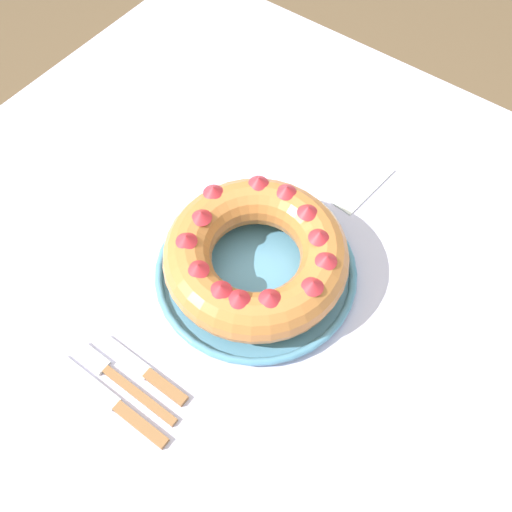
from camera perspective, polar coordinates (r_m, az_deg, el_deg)
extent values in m
plane|color=brown|center=(1.64, -0.02, -15.98)|extent=(8.00, 8.00, 0.00)
cube|color=silver|center=(0.95, -0.03, -3.03)|extent=(1.18, 1.25, 0.03)
cylinder|color=brown|center=(1.72, -4.67, 12.68)|extent=(0.06, 0.06, 0.73)
cylinder|color=#518EB2|center=(0.94, 0.00, -1.68)|extent=(0.30, 0.30, 0.01)
torus|color=#518EB2|center=(0.93, 0.00, -1.41)|extent=(0.31, 0.31, 0.01)
torus|color=#C67538|center=(0.89, 0.00, 0.00)|extent=(0.28, 0.28, 0.07)
cone|color=red|center=(0.82, -3.61, -2.92)|extent=(0.04, 0.04, 0.01)
cone|color=red|center=(0.81, -1.64, -3.95)|extent=(0.04, 0.04, 0.01)
cone|color=red|center=(0.81, 1.34, -3.89)|extent=(0.04, 0.04, 0.01)
cone|color=red|center=(0.82, 5.33, -2.82)|extent=(0.04, 0.04, 0.01)
cone|color=red|center=(0.85, 6.73, -0.25)|extent=(0.05, 0.05, 0.01)
cone|color=red|center=(0.87, 6.06, 2.01)|extent=(0.03, 0.03, 0.01)
cone|color=red|center=(0.89, 4.96, 4.41)|extent=(0.04, 0.04, 0.01)
cone|color=red|center=(0.91, 2.92, 6.35)|extent=(0.05, 0.05, 0.01)
cone|color=red|center=(0.92, 0.24, 7.19)|extent=(0.04, 0.04, 0.01)
cone|color=red|center=(0.91, -4.10, 6.31)|extent=(0.04, 0.04, 0.01)
cone|color=red|center=(0.89, -5.37, 3.80)|extent=(0.04, 0.04, 0.01)
cone|color=red|center=(0.87, -6.68, 1.66)|extent=(0.05, 0.05, 0.01)
cone|color=red|center=(0.84, -5.55, -1.08)|extent=(0.03, 0.03, 0.01)
cube|color=#936038|center=(0.87, -11.06, -12.90)|extent=(0.01, 0.13, 0.01)
cube|color=silver|center=(0.90, -15.31, -9.43)|extent=(0.02, 0.05, 0.01)
cube|color=#936038|center=(0.86, -10.93, -15.49)|extent=(0.02, 0.09, 0.01)
cube|color=silver|center=(0.89, -15.69, -11.53)|extent=(0.02, 0.11, 0.00)
cube|color=#936038|center=(0.87, -8.39, -12.44)|extent=(0.02, 0.07, 0.01)
cube|color=silver|center=(0.89, -12.26, -9.42)|extent=(0.02, 0.09, 0.00)
cube|color=white|center=(1.06, 9.09, 7.27)|extent=(0.14, 0.10, 0.00)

